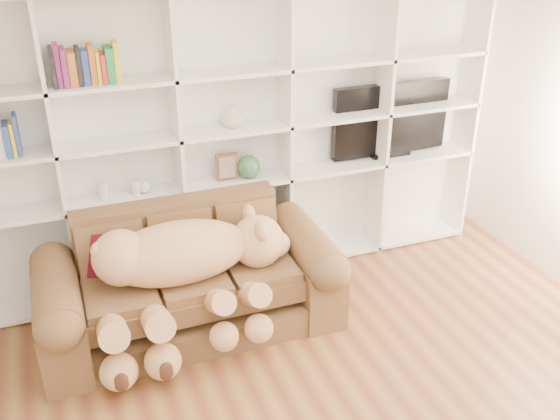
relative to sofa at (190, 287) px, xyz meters
name	(u,v)px	position (x,y,z in m)	size (l,w,h in m)	color
wall_back	(225,115)	(0.55, 0.82, 1.01)	(5.00, 0.02, 2.70)	silver
bookshelf	(200,129)	(0.31, 0.68, 0.96)	(4.43, 0.35, 2.40)	white
sofa	(190,287)	(0.00, 0.00, 0.00)	(2.16, 0.93, 0.91)	brown
teddy_bear	(183,269)	(-0.07, -0.18, 0.28)	(1.50, 0.85, 0.87)	tan
throw_pillow	(107,256)	(-0.55, 0.15, 0.29)	(0.35, 0.11, 0.35)	#5E1014
gift_box	(288,297)	(0.75, -0.10, -0.21)	(0.33, 0.30, 0.26)	red
tv	(390,120)	(2.00, 0.67, 0.84)	(1.09, 0.18, 0.64)	black
picture_frame	(227,167)	(0.49, 0.62, 0.65)	(0.18, 0.03, 0.22)	#56331D
green_vase	(249,167)	(0.68, 0.62, 0.62)	(0.19, 0.19, 0.19)	#305D35
figurine_tall	(103,190)	(-0.48, 0.62, 0.60)	(0.07, 0.07, 0.15)	silver
figurine_short	(136,187)	(-0.24, 0.62, 0.58)	(0.07, 0.07, 0.12)	silver
snow_globe	(145,187)	(-0.17, 0.62, 0.58)	(0.10, 0.10, 0.10)	white
shelf_vase	(233,116)	(0.56, 0.62, 1.06)	(0.17, 0.17, 0.18)	beige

